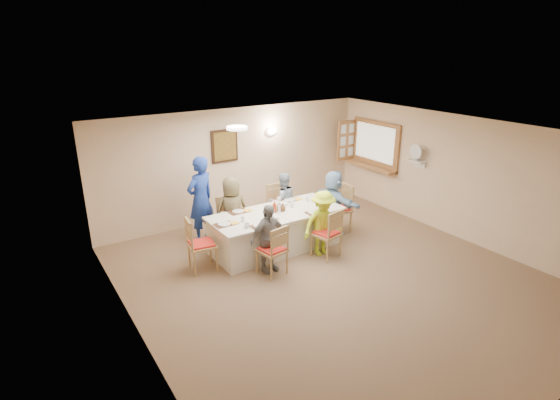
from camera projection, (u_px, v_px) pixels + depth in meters
ground at (334, 278)px, 7.52m from camera, size 7.00×7.00×0.00m
room_walls at (338, 195)px, 7.00m from camera, size 7.00×7.00×7.00m
wall_picture at (225, 146)px, 9.51m from camera, size 0.62×0.05×0.72m
wall_sconce at (272, 131)px, 10.04m from camera, size 0.26×0.09×0.18m
ceiling_light at (237, 128)px, 7.34m from camera, size 0.36×0.36×0.05m
serving_hatch at (375, 145)px, 10.55m from camera, size 0.06×1.50×1.15m
hatch_sill at (370, 166)px, 10.66m from camera, size 0.30×1.50×0.05m
shutter_door at (346, 140)px, 11.01m from camera, size 0.55×0.04×1.00m
fan_shelf at (417, 161)px, 9.47m from camera, size 0.22×0.36×0.03m
desk_fan at (417, 154)px, 9.41m from camera, size 0.30×0.30×0.28m
dining_table at (276, 230)px, 8.49m from camera, size 2.59×1.10×0.76m
chair_back_left at (230, 220)px, 8.79m from camera, size 0.46×0.46×0.92m
chair_back_right at (280, 207)px, 9.39m from camera, size 0.50×0.50×0.97m
chair_front_left at (272, 249)px, 7.52m from camera, size 0.52×0.52×0.94m
chair_front_right at (326, 233)px, 8.13m from camera, size 0.55×0.55×0.97m
chair_left_end at (202, 244)px, 7.65m from camera, size 0.54×0.54×1.00m
chair_right_end at (338, 208)px, 9.24m from camera, size 0.56×0.56×1.03m
diner_back_left at (232, 211)px, 8.61m from camera, size 0.82×0.66×1.39m
diner_back_right at (283, 202)px, 9.24m from camera, size 0.81×0.73×1.29m
diner_front_left at (268, 238)px, 7.56m from camera, size 0.79×0.44×1.25m
diner_front_right at (323, 223)px, 8.18m from camera, size 0.88×0.58×1.27m
diner_right_end at (333, 202)px, 9.12m from camera, size 1.28×0.46×1.36m
caregiver at (201, 199)px, 8.69m from camera, size 0.91×0.83×1.76m
placemat_fl at (260, 226)px, 7.72m from camera, size 0.35×0.26×0.01m
plate_fl at (260, 226)px, 7.72m from camera, size 0.25×0.25×0.02m
napkin_fl at (270, 225)px, 7.77m from camera, size 0.15×0.15×0.01m
placemat_fr at (314, 213)px, 8.34m from camera, size 0.34×0.25×0.01m
plate_fr at (314, 212)px, 8.33m from camera, size 0.24×0.24×0.02m
napkin_fr at (323, 211)px, 8.39m from camera, size 0.13×0.13×0.01m
placemat_bl at (238, 212)px, 8.38m from camera, size 0.37×0.28×0.01m
plate_bl at (238, 211)px, 8.38m from camera, size 0.22×0.22×0.01m
napkin_bl at (248, 210)px, 8.43m from camera, size 0.15×0.15×0.01m
placemat_br at (290, 200)px, 9.00m from camera, size 0.33×0.25×0.01m
plate_br at (290, 200)px, 9.00m from camera, size 0.24×0.24×0.01m
napkin_br at (298, 199)px, 9.05m from camera, size 0.15×0.15×0.01m
placemat_le at (224, 224)px, 7.80m from camera, size 0.35×0.26×0.01m
plate_le at (224, 224)px, 7.79m from camera, size 0.23×0.23×0.01m
napkin_le at (235, 223)px, 7.85m from camera, size 0.14×0.14×0.01m
placemat_re at (322, 201)px, 8.94m from camera, size 0.37×0.27×0.01m
plate_re at (322, 201)px, 8.93m from camera, size 0.24×0.24×0.02m
napkin_re at (331, 200)px, 8.99m from camera, size 0.13×0.13×0.01m
teacup_a at (247, 225)px, 7.66m from camera, size 0.12×0.12×0.08m
teacup_b at (279, 199)px, 8.93m from camera, size 0.09×0.09×0.08m
bowl_a at (273, 217)px, 8.06m from camera, size 0.36×0.36×0.05m
bowl_b at (284, 203)px, 8.74m from camera, size 0.19×0.19×0.06m
condiment_ketchup at (274, 207)px, 8.31m from camera, size 0.15×0.15×0.24m
condiment_brown at (279, 206)px, 8.40m from camera, size 0.14×0.14×0.18m
condiment_malt at (283, 207)px, 8.40m from camera, size 0.13×0.13×0.15m
drinking_glass at (268, 210)px, 8.30m from camera, size 0.07×0.07×0.11m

